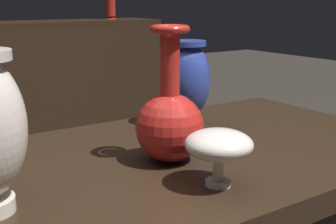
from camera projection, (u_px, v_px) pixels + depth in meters
vase_centerpiece at (170, 120)px, 0.94m from camera, size 0.14×0.14×0.28m
vase_tall_behind at (219, 146)px, 0.81m from camera, size 0.12×0.12×0.10m
vase_right_accent at (187, 80)px, 1.20m from camera, size 0.12×0.12×0.22m
shelf_vase_far_right at (110, 1)px, 3.31m from camera, size 0.08×0.08×0.26m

